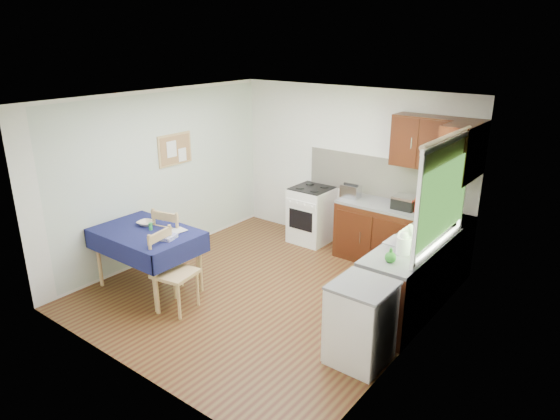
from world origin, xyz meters
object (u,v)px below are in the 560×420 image
Objects in this scene: chair_far at (174,242)px; sandwich_press at (405,203)px; dining_table at (147,238)px; chair_near at (172,268)px; dish_rack at (405,242)px; toaster at (351,191)px; kettle at (403,244)px.

sandwich_press is at bearing -146.83° from chair_far.
chair_near is at bearing -37.67° from dining_table.
toaster is at bearing 134.05° from dish_rack.
chair_near is 3.32m from sandwich_press.
kettle is at bearing -60.59° from toaster.
sandwich_press is (1.73, 2.79, 0.45)m from chair_near.
dining_table is 0.68m from chair_near.
dining_table is 1.30× the size of chair_far.
chair_near reaches higher than dining_table.
kettle is at bearing -64.57° from sandwich_press.
dish_rack is at bearing 108.20° from kettle.
toaster is at bearing 136.32° from kettle.
kettle is at bearing -78.24° from dish_rack.
chair_far reaches higher than chair_near.
dining_table is at bearing -158.07° from kettle.
dish_rack is (2.90, 1.47, 0.20)m from dining_table.
dish_rack reaches higher than chair_far.
chair_far is 3.07m from kettle.
kettle reaches higher than chair_far.
sandwich_press is at bearing -15.64° from toaster.
toaster is at bearing 35.87° from dining_table.
kettle reaches higher than dining_table.
chair_near is (0.63, -0.15, -0.19)m from dining_table.
chair_near is 3.84× the size of kettle.
dish_rack is 1.65× the size of kettle.
dish_rack reaches higher than dining_table.
dining_table is 1.35× the size of chair_near.
dining_table is 0.42m from chair_far.
kettle is (0.63, -1.44, 0.03)m from sandwich_press.
sandwich_press is at bearing 113.56° from kettle.
chair_far is (0.07, 0.38, -0.17)m from dining_table.
chair_far is 3.25m from sandwich_press.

